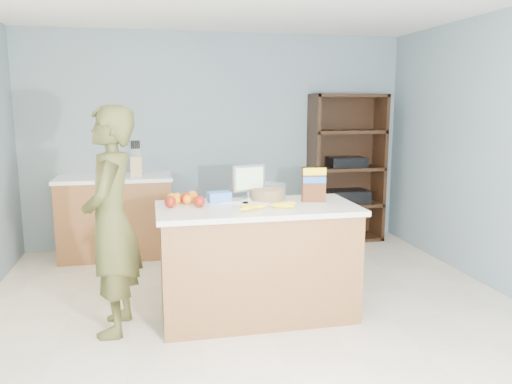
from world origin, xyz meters
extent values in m
cube|color=beige|center=(0.00, 0.00, 0.00)|extent=(4.50, 5.00, 0.02)
cube|color=slate|center=(0.00, 2.50, 1.25)|extent=(4.50, 0.02, 2.50)
cube|color=brown|center=(0.00, 0.30, 0.43)|extent=(1.50, 0.70, 0.86)
cube|color=silver|center=(0.00, 0.30, 0.88)|extent=(1.56, 0.76, 0.04)
cube|color=black|center=(0.00, 0.30, 0.05)|extent=(1.46, 0.66, 0.10)
cube|color=brown|center=(-1.20, 2.20, 0.43)|extent=(1.20, 0.60, 0.86)
cube|color=white|center=(-1.20, 2.20, 0.88)|extent=(1.24, 0.62, 0.04)
cube|color=black|center=(1.55, 2.48, 0.90)|extent=(0.90, 0.04, 1.80)
cube|color=black|center=(1.12, 2.30, 0.90)|extent=(0.04, 0.40, 1.80)
cube|color=black|center=(1.98, 2.30, 0.90)|extent=(0.04, 0.40, 1.80)
cube|color=black|center=(1.55, 2.30, 0.02)|extent=(0.90, 0.40, 0.04)
cube|color=black|center=(1.55, 2.30, 0.45)|extent=(0.90, 0.40, 0.04)
cube|color=black|center=(1.55, 2.30, 0.90)|extent=(0.90, 0.40, 0.04)
cube|color=black|center=(1.55, 2.30, 1.35)|extent=(0.90, 0.40, 0.04)
cube|color=black|center=(1.55, 2.30, 1.78)|extent=(0.90, 0.40, 0.04)
cube|color=black|center=(1.55, 2.30, 0.55)|extent=(0.55, 0.32, 0.16)
cube|color=black|center=(1.55, 2.30, 0.98)|extent=(0.45, 0.30, 0.12)
imported|color=#43411D|center=(-1.10, 0.26, 0.84)|extent=(0.47, 0.65, 1.68)
cube|color=tan|center=(-0.96, 2.16, 1.01)|extent=(0.12, 0.10, 0.22)
cylinder|color=black|center=(-1.00, 2.16, 1.17)|extent=(0.02, 0.02, 0.09)
cylinder|color=black|center=(-0.98, 2.16, 1.17)|extent=(0.02, 0.02, 0.09)
cylinder|color=black|center=(-0.96, 2.16, 1.17)|extent=(0.02, 0.02, 0.09)
cylinder|color=black|center=(-0.94, 2.16, 1.17)|extent=(0.02, 0.02, 0.09)
cylinder|color=black|center=(-0.92, 2.16, 1.17)|extent=(0.02, 0.02, 0.09)
cube|color=white|center=(-0.15, 0.45, 0.90)|extent=(0.24, 0.15, 0.00)
cube|color=white|center=(0.01, 0.40, 0.90)|extent=(0.24, 0.17, 0.00)
ellipsoid|color=yellow|center=(-0.06, 0.18, 0.92)|extent=(0.20, 0.07, 0.04)
ellipsoid|color=yellow|center=(-0.09, 0.14, 0.92)|extent=(0.19, 0.13, 0.04)
ellipsoid|color=yellow|center=(0.21, 0.21, 0.92)|extent=(0.20, 0.09, 0.04)
ellipsoid|color=yellow|center=(0.16, 0.17, 0.92)|extent=(0.19, 0.13, 0.04)
sphere|color=maroon|center=(-0.54, 0.49, 0.95)|extent=(0.09, 0.09, 0.09)
sphere|color=maroon|center=(-0.45, 0.34, 0.95)|extent=(0.09, 0.09, 0.09)
sphere|color=maroon|center=(-0.67, 0.37, 0.95)|extent=(0.09, 0.09, 0.09)
sphere|color=orange|center=(-0.62, 0.46, 0.94)|extent=(0.08, 0.08, 0.08)
sphere|color=orange|center=(-0.61, 0.56, 0.94)|extent=(0.08, 0.08, 0.08)
sphere|color=orange|center=(-0.53, 0.47, 0.94)|extent=(0.08, 0.08, 0.08)
sphere|color=orange|center=(-0.50, 0.56, 0.94)|extent=(0.08, 0.08, 0.08)
sphere|color=orange|center=(-0.64, 0.55, 0.94)|extent=(0.08, 0.08, 0.08)
sphere|color=orange|center=(-0.55, 0.52, 0.94)|extent=(0.08, 0.08, 0.08)
sphere|color=orange|center=(-0.47, 0.63, 0.94)|extent=(0.08, 0.08, 0.08)
cube|color=blue|center=(-0.27, 0.53, 0.94)|extent=(0.19, 0.14, 0.08)
cylinder|color=#267219|center=(0.14, 0.52, 0.95)|extent=(0.27, 0.27, 0.09)
cylinder|color=white|center=(0.14, 0.52, 0.97)|extent=(0.30, 0.30, 0.13)
cylinder|color=silver|center=(-0.01, 0.61, 0.91)|extent=(0.12, 0.12, 0.01)
cylinder|color=silver|center=(-0.01, 0.61, 0.94)|extent=(0.02, 0.02, 0.05)
cube|color=silver|center=(-0.01, 0.61, 1.07)|extent=(0.28, 0.09, 0.22)
cube|color=yellow|center=(0.00, 0.59, 1.07)|extent=(0.24, 0.05, 0.18)
cube|color=#592B14|center=(0.48, 0.37, 1.04)|extent=(0.19, 0.09, 0.28)
cube|color=yellow|center=(0.48, 0.37, 1.15)|extent=(0.19, 0.09, 0.06)
cube|color=blue|center=(0.48, 0.37, 1.08)|extent=(0.19, 0.09, 0.05)
camera|label=1|loc=(-0.80, -3.42, 1.68)|focal=35.00mm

